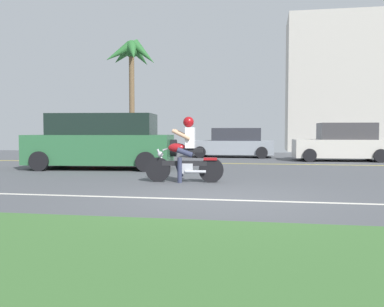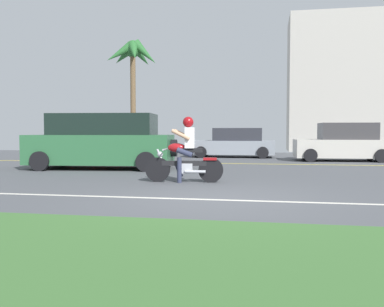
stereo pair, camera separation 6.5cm
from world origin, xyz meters
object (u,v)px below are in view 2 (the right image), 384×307
(suv_nearby, at_px, (102,142))
(palm_tree_0, at_px, (133,60))
(parked_car_2, at_px, (343,143))
(parked_car_0, at_px, (111,142))
(parked_car_1, at_px, (234,143))
(motorcyclist, at_px, (185,155))

(suv_nearby, bearing_deg, palm_tree_0, 102.56)
(parked_car_2, bearing_deg, palm_tree_0, 154.83)
(parked_car_0, distance_m, parked_car_2, 10.58)
(parked_car_0, xyz_separation_m, parked_car_2, (10.58, 0.08, -0.01))
(parked_car_2, bearing_deg, suv_nearby, -148.37)
(parked_car_1, height_order, parked_car_2, parked_car_2)
(motorcyclist, bearing_deg, parked_car_1, 87.70)
(parked_car_2, height_order, palm_tree_0, palm_tree_0)
(parked_car_0, bearing_deg, suv_nearby, -71.69)
(suv_nearby, bearing_deg, parked_car_1, 61.37)
(parked_car_1, bearing_deg, parked_car_0, -161.55)
(parked_car_1, bearing_deg, palm_tree_0, 151.62)
(motorcyclist, distance_m, palm_tree_0, 15.92)
(palm_tree_0, bearing_deg, parked_car_2, -25.17)
(parked_car_1, xyz_separation_m, parked_car_2, (4.85, -1.83, 0.08))
(parked_car_2, bearing_deg, parked_car_0, -179.57)
(motorcyclist, xyz_separation_m, palm_tree_0, (-5.92, 13.96, 4.84))
(parked_car_2, relative_size, palm_tree_0, 0.60)
(parked_car_2, distance_m, palm_tree_0, 13.26)
(parked_car_0, height_order, parked_car_1, parked_car_0)
(motorcyclist, height_order, palm_tree_0, palm_tree_0)
(palm_tree_0, bearing_deg, parked_car_0, -83.47)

